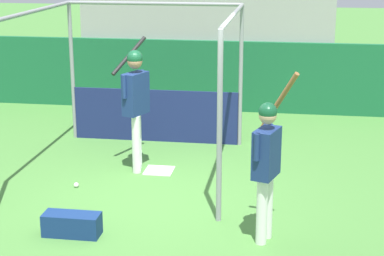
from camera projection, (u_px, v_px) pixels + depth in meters
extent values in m
plane|color=#477F38|center=(152.00, 203.00, 8.86)|extent=(60.00, 60.00, 0.00)
cube|color=#196038|center=(204.00, 76.00, 13.69)|extent=(24.00, 0.12, 1.50)
cube|color=#9E9E99|center=(215.00, 17.00, 15.36)|extent=(5.40, 4.00, 3.55)
cube|color=maroon|center=(120.00, 33.00, 14.18)|extent=(0.45, 0.40, 0.10)
cube|color=maroon|center=(122.00, 22.00, 14.29)|extent=(0.45, 0.06, 0.40)
cube|color=maroon|center=(145.00, 34.00, 14.10)|extent=(0.45, 0.40, 0.10)
cube|color=maroon|center=(146.00, 23.00, 14.21)|extent=(0.45, 0.06, 0.40)
cube|color=maroon|center=(169.00, 34.00, 14.02)|extent=(0.45, 0.40, 0.10)
cube|color=maroon|center=(171.00, 23.00, 14.13)|extent=(0.45, 0.06, 0.40)
cube|color=maroon|center=(194.00, 35.00, 13.94)|extent=(0.45, 0.40, 0.10)
cube|color=maroon|center=(195.00, 23.00, 14.05)|extent=(0.45, 0.06, 0.40)
cube|color=maroon|center=(219.00, 36.00, 13.86)|extent=(0.45, 0.40, 0.10)
cube|color=maroon|center=(220.00, 24.00, 13.97)|extent=(0.45, 0.06, 0.40)
cube|color=maroon|center=(245.00, 36.00, 13.78)|extent=(0.45, 0.40, 0.10)
cube|color=maroon|center=(245.00, 24.00, 13.89)|extent=(0.45, 0.06, 0.40)
cube|color=maroon|center=(270.00, 37.00, 13.70)|extent=(0.45, 0.40, 0.10)
cube|color=maroon|center=(271.00, 25.00, 13.81)|extent=(0.45, 0.06, 0.40)
cube|color=maroon|center=(296.00, 37.00, 13.62)|extent=(0.45, 0.40, 0.10)
cube|color=maroon|center=(297.00, 25.00, 13.73)|extent=(0.45, 0.06, 0.40)
cube|color=maroon|center=(129.00, 12.00, 14.83)|extent=(0.45, 0.40, 0.10)
cube|color=maroon|center=(130.00, 1.00, 14.94)|extent=(0.45, 0.06, 0.40)
cube|color=maroon|center=(152.00, 12.00, 14.75)|extent=(0.45, 0.40, 0.10)
cube|color=maroon|center=(154.00, 1.00, 14.86)|extent=(0.45, 0.06, 0.40)
cube|color=maroon|center=(176.00, 12.00, 14.67)|extent=(0.45, 0.40, 0.10)
cube|color=maroon|center=(177.00, 2.00, 14.78)|extent=(0.45, 0.06, 0.40)
cube|color=maroon|center=(199.00, 13.00, 14.59)|extent=(0.45, 0.40, 0.10)
cube|color=maroon|center=(200.00, 2.00, 14.70)|extent=(0.45, 0.06, 0.40)
cube|color=maroon|center=(223.00, 13.00, 14.51)|extent=(0.45, 0.40, 0.10)
cube|color=maroon|center=(224.00, 2.00, 14.62)|extent=(0.45, 0.06, 0.40)
cube|color=maroon|center=(248.00, 14.00, 14.43)|extent=(0.45, 0.40, 0.10)
cube|color=maroon|center=(248.00, 2.00, 14.54)|extent=(0.45, 0.06, 0.40)
cube|color=maroon|center=(272.00, 14.00, 14.35)|extent=(0.45, 0.40, 0.10)
cube|color=maroon|center=(273.00, 3.00, 14.46)|extent=(0.45, 0.06, 0.40)
cube|color=maroon|center=(297.00, 14.00, 14.27)|extent=(0.45, 0.40, 0.10)
cube|color=maroon|center=(297.00, 3.00, 14.38)|extent=(0.45, 0.06, 0.40)
cylinder|color=gray|center=(220.00, 129.00, 7.97)|extent=(0.07, 0.07, 2.47)
cylinder|color=gray|center=(72.00, 72.00, 11.57)|extent=(0.07, 0.07, 2.47)
cylinder|color=gray|center=(241.00, 77.00, 11.13)|extent=(0.07, 0.07, 2.47)
cylinder|color=gray|center=(32.00, 12.00, 9.65)|extent=(0.06, 3.32, 0.06)
cylinder|color=gray|center=(233.00, 15.00, 9.21)|extent=(0.06, 3.32, 0.06)
cylinder|color=gray|center=(154.00, 4.00, 11.01)|extent=(3.05, 0.06, 0.06)
cube|color=navy|center=(155.00, 116.00, 11.54)|extent=(2.98, 0.03, 0.95)
cube|color=white|center=(159.00, 171.00, 10.12)|extent=(0.44, 0.44, 0.02)
cylinder|color=white|center=(136.00, 145.00, 9.93)|extent=(0.17, 0.17, 0.92)
cylinder|color=white|center=(137.00, 140.00, 10.16)|extent=(0.17, 0.17, 0.92)
cube|color=navy|center=(136.00, 94.00, 9.83)|extent=(0.37, 0.50, 0.65)
sphere|color=#A37556|center=(135.00, 61.00, 9.69)|extent=(0.23, 0.23, 0.23)
sphere|color=#144C2D|center=(135.00, 58.00, 9.68)|extent=(0.24, 0.24, 0.24)
cylinder|color=navy|center=(124.00, 87.00, 9.61)|extent=(0.09, 0.09, 0.36)
cylinder|color=navy|center=(142.00, 81.00, 10.00)|extent=(0.09, 0.09, 0.36)
cylinder|color=black|center=(129.00, 56.00, 10.05)|extent=(0.44, 0.66, 0.55)
sphere|color=black|center=(145.00, 74.00, 9.90)|extent=(0.08, 0.08, 0.08)
cylinder|color=white|center=(262.00, 212.00, 7.55)|extent=(0.16, 0.16, 0.82)
cylinder|color=white|center=(267.00, 206.00, 7.72)|extent=(0.16, 0.16, 0.82)
cube|color=navy|center=(266.00, 153.00, 7.44)|extent=(0.34, 0.47, 0.58)
sphere|color=tan|center=(268.00, 116.00, 7.32)|extent=(0.20, 0.20, 0.20)
sphere|color=#144C2D|center=(268.00, 112.00, 7.31)|extent=(0.21, 0.21, 0.21)
cylinder|color=navy|center=(257.00, 147.00, 7.24)|extent=(0.09, 0.09, 0.32)
cylinder|color=navy|center=(270.00, 137.00, 7.62)|extent=(0.09, 0.09, 0.32)
cylinder|color=brown|center=(279.00, 101.00, 7.60)|extent=(0.46, 0.43, 0.78)
sphere|color=brown|center=(263.00, 135.00, 7.55)|extent=(0.08, 0.08, 0.08)
cube|color=navy|center=(72.00, 224.00, 7.85)|extent=(0.70, 0.28, 0.28)
sphere|color=white|center=(76.00, 185.00, 9.43)|extent=(0.07, 0.07, 0.07)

